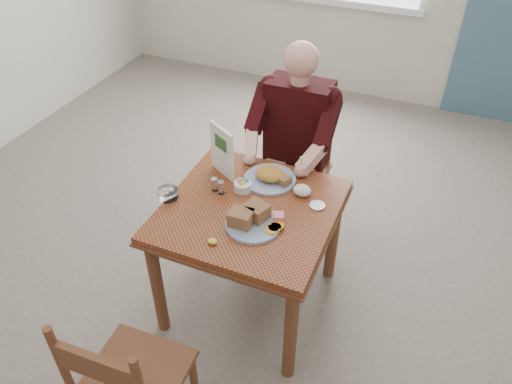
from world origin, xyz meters
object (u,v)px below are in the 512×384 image
at_px(diner, 294,133).
at_px(near_plate, 252,219).
at_px(chair_near, 129,384).
at_px(far_plate, 271,177).
at_px(table, 250,223).
at_px(chair_far, 296,168).

xyz_separation_m(diner, near_plate, (0.07, -0.83, -0.03)).
xyz_separation_m(chair_near, far_plate, (0.16, 1.26, 0.30)).
bearing_deg(near_plate, diner, 94.57).
relative_size(table, far_plate, 2.35).
distance_m(table, diner, 0.73).
xyz_separation_m(table, chair_near, (-0.14, -1.00, -0.16)).
relative_size(diner, near_plate, 4.32).
bearing_deg(chair_far, near_plate, -85.88).
relative_size(diner, far_plate, 3.54).
bearing_deg(near_plate, far_plate, 97.06).
relative_size(table, near_plate, 2.87).
xyz_separation_m(diner, far_plate, (0.02, -0.45, -0.03)).
bearing_deg(near_plate, chair_far, 94.12).
bearing_deg(near_plate, chair_near, -103.13).
bearing_deg(table, chair_far, 90.00).
distance_m(chair_near, near_plate, 0.95).
xyz_separation_m(chair_near, diner, (0.14, 1.70, 0.33)).
xyz_separation_m(chair_far, far_plate, (0.02, -0.54, 0.30)).
distance_m(chair_near, diner, 1.74).
height_order(chair_near, far_plate, chair_near).
distance_m(diner, far_plate, 0.45).
distance_m(chair_far, diner, 0.34).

